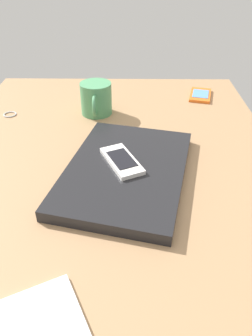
{
  "coord_description": "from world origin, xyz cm",
  "views": [
    {
      "loc": [
        54.82,
        4.77,
        44.99
      ],
      "look_at": [
        -1.82,
        4.0,
        5.0
      ],
      "focal_mm": 35.31,
      "sensor_mm": 36.0,
      "label": 1
    }
  ],
  "objects_px": {
    "cell_phone_on_laptop": "(122,161)",
    "key_ring": "(10,114)",
    "laptop_closed": "(126,171)",
    "coffee_mug": "(96,99)",
    "cell_phone_on_desk": "(200,95)"
  },
  "relations": [
    {
      "from": "key_ring",
      "to": "laptop_closed",
      "type": "bearing_deg",
      "value": 49.44
    },
    {
      "from": "cell_phone_on_laptop",
      "to": "key_ring",
      "type": "xyz_separation_m",
      "value": [
        -0.27,
        -0.33,
        -0.03
      ]
    },
    {
      "from": "cell_phone_on_desk",
      "to": "coffee_mug",
      "type": "distance_m",
      "value": 0.35
    },
    {
      "from": "key_ring",
      "to": "coffee_mug",
      "type": "distance_m",
      "value": 0.25
    },
    {
      "from": "key_ring",
      "to": "coffee_mug",
      "type": "relative_size",
      "value": 0.3
    },
    {
      "from": "cell_phone_on_laptop",
      "to": "cell_phone_on_desk",
      "type": "distance_m",
      "value": 0.48
    },
    {
      "from": "cell_phone_on_laptop",
      "to": "coffee_mug",
      "type": "xyz_separation_m",
      "value": [
        -0.29,
        -0.08,
        0.01
      ]
    },
    {
      "from": "laptop_closed",
      "to": "coffee_mug",
      "type": "xyz_separation_m",
      "value": [
        -0.3,
        -0.09,
        0.03
      ]
    },
    {
      "from": "laptop_closed",
      "to": "cell_phone_on_desk",
      "type": "relative_size",
      "value": 2.94
    },
    {
      "from": "coffee_mug",
      "to": "laptop_closed",
      "type": "bearing_deg",
      "value": 16.27
    },
    {
      "from": "cell_phone_on_laptop",
      "to": "key_ring",
      "type": "distance_m",
      "value": 0.43
    },
    {
      "from": "key_ring",
      "to": "coffee_mug",
      "type": "xyz_separation_m",
      "value": [
        -0.01,
        0.25,
        0.04
      ]
    },
    {
      "from": "laptop_closed",
      "to": "cell_phone_on_laptop",
      "type": "height_order",
      "value": "cell_phone_on_laptop"
    },
    {
      "from": "laptop_closed",
      "to": "key_ring",
      "type": "distance_m",
      "value": 0.44
    },
    {
      "from": "cell_phone_on_laptop",
      "to": "key_ring",
      "type": "height_order",
      "value": "cell_phone_on_laptop"
    }
  ]
}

